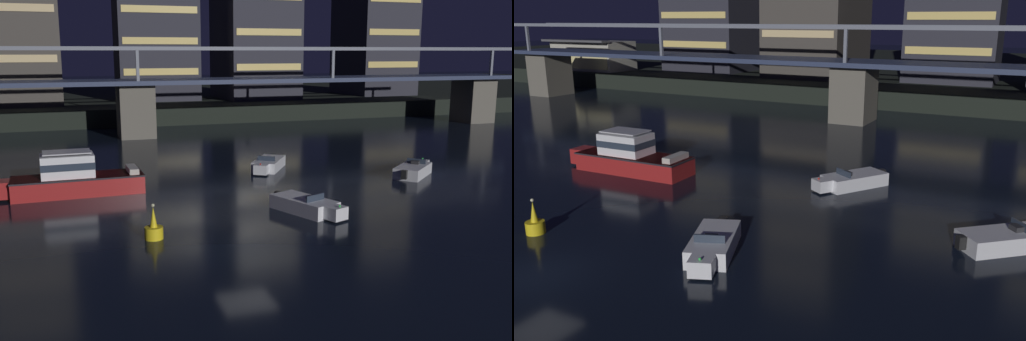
{
  "view_description": "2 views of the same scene",
  "coord_description": "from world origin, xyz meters",
  "views": [
    {
      "loc": [
        -7.7,
        -24.13,
        8.9
      ],
      "look_at": [
        4.23,
        11.17,
        1.3
      ],
      "focal_mm": 41.04,
      "sensor_mm": 36.0,
      "label": 1
    },
    {
      "loc": [
        17.59,
        -13.23,
        9.99
      ],
      "look_at": [
        3.39,
        13.88,
        1.38
      ],
      "focal_mm": 38.04,
      "sensor_mm": 36.0,
      "label": 2
    }
  ],
  "objects": [
    {
      "name": "river_bridge",
      "position": [
        0.0,
        38.28,
        4.5
      ],
      "size": [
        91.6,
        6.4,
        9.38
      ],
      "color": "#605B51",
      "rests_on": "ground"
    },
    {
      "name": "ground_plane",
      "position": [
        0.0,
        0.0,
        0.0
      ],
      "size": [
        400.0,
        400.0,
        0.0
      ],
      "primitive_type": "plane",
      "color": "black"
    },
    {
      "name": "waterfront_pavilion",
      "position": [
        -46.72,
        50.19,
        4.44
      ],
      "size": [
        12.4,
        7.4,
        4.7
      ],
      "color": "#B2AD9E",
      "rests_on": "far_riverbank"
    },
    {
      "name": "channel_buoy",
      "position": [
        -3.71,
        3.08,
        0.48
      ],
      "size": [
        0.9,
        0.9,
        1.76
      ],
      "color": "yellow",
      "rests_on": "ground"
    },
    {
      "name": "cabin_cruiser_near_left",
      "position": [
        -7.13,
        13.68,
        1.05
      ],
      "size": [
        9.19,
        2.89,
        2.79
      ],
      "color": "maroon",
      "rests_on": "ground"
    },
    {
      "name": "far_riverbank",
      "position": [
        0.0,
        86.29,
        1.1
      ],
      "size": [
        240.0,
        80.0,
        2.2
      ],
      "primitive_type": "cube",
      "color": "black",
      "rests_on": "ground"
    },
    {
      "name": "speedboat_mid_left",
      "position": [
        7.27,
        17.25,
        0.41
      ],
      "size": [
        3.81,
        4.79,
        1.16
      ],
      "color": "silver",
      "rests_on": "ground"
    },
    {
      "name": "tower_west_low",
      "position": [
        -29.89,
        60.24,
        12.66
      ],
      "size": [
        12.15,
        13.82,
        21.22
      ],
      "color": "#282833",
      "rests_on": "far_riverbank"
    },
    {
      "name": "speedboat_near_right",
      "position": [
        16.58,
        11.76,
        0.41
      ],
      "size": [
        4.54,
        4.21,
        1.16
      ],
      "color": "silver",
      "rests_on": "ground"
    },
    {
      "name": "speedboat_near_center",
      "position": [
        5.18,
        5.05,
        0.41
      ],
      "size": [
        3.11,
        5.08,
        1.16
      ],
      "color": "silver",
      "rests_on": "ground"
    }
  ]
}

